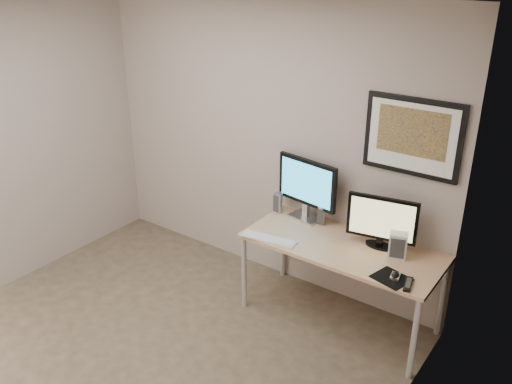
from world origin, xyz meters
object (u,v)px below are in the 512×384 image
(monitor_tv, at_px, (382,221))
(monitor_large, at_px, (307,186))
(desk, at_px, (342,252))
(fan_unit, at_px, (398,245))
(framed_art, at_px, (412,137))
(speaker_left, at_px, (278,203))
(speaker_right, at_px, (321,215))
(keyboard, at_px, (268,239))

(monitor_tv, bearing_deg, monitor_large, 162.04)
(desk, height_order, fan_unit, fan_unit)
(framed_art, height_order, speaker_left, framed_art)
(monitor_tv, distance_m, fan_unit, 0.23)
(monitor_tv, relative_size, speaker_left, 2.92)
(speaker_left, height_order, speaker_right, speaker_left)
(framed_art, relative_size, keyboard, 1.58)
(framed_art, relative_size, speaker_right, 4.43)
(framed_art, bearing_deg, keyboard, -145.46)
(monitor_tv, relative_size, keyboard, 1.16)
(monitor_tv, height_order, speaker_left, monitor_tv)
(speaker_right, bearing_deg, monitor_tv, -17.00)
(monitor_large, distance_m, monitor_tv, 0.75)
(speaker_left, bearing_deg, speaker_right, 4.34)
(speaker_right, relative_size, fan_unit, 0.82)
(keyboard, bearing_deg, speaker_left, 106.14)
(desk, height_order, monitor_large, monitor_large)
(monitor_tv, distance_m, speaker_left, 1.02)
(desk, distance_m, monitor_large, 0.66)
(framed_art, distance_m, fan_unit, 0.83)
(speaker_right, height_order, keyboard, speaker_right)
(desk, distance_m, monitor_tv, 0.42)
(monitor_tv, distance_m, keyboard, 0.92)
(speaker_right, bearing_deg, speaker_left, 171.92)
(speaker_left, bearing_deg, framed_art, 9.19)
(desk, relative_size, keyboard, 3.38)
(desk, height_order, speaker_right, speaker_right)
(desk, relative_size, speaker_left, 8.52)
(speaker_right, xyz_separation_m, keyboard, (-0.22, -0.49, -0.08))
(keyboard, relative_size, fan_unit, 2.29)
(desk, bearing_deg, keyboard, -152.60)
(monitor_large, bearing_deg, speaker_left, -162.75)
(monitor_tv, height_order, fan_unit, monitor_tv)
(desk, relative_size, speaker_right, 9.44)
(desk, bearing_deg, fan_unit, 9.70)
(desk, xyz_separation_m, keyboard, (-0.53, -0.28, 0.07))
(speaker_left, bearing_deg, desk, -12.55)
(desk, height_order, framed_art, framed_art)
(framed_art, distance_m, monitor_large, 1.03)
(monitor_tv, height_order, speaker_right, monitor_tv)
(monitor_large, xyz_separation_m, keyboard, (-0.05, -0.52, -0.30))
(framed_art, distance_m, monitor_tv, 0.69)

